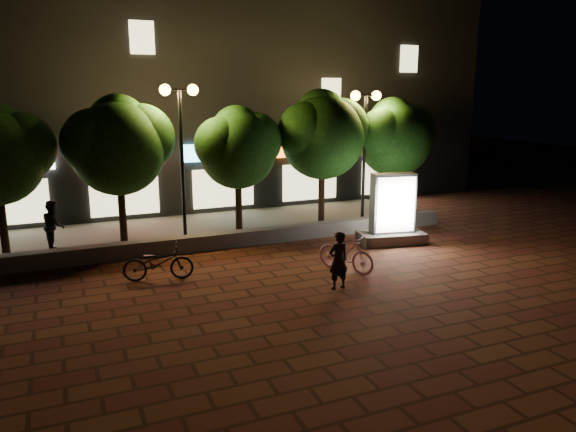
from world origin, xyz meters
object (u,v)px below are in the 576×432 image
tree_far_right (395,135)px  street_lamp_right (365,122)px  tree_left (119,142)px  street_lamp_left (180,123)px  tree_right (323,132)px  scooter_pink (346,253)px  rider (338,261)px  pedestrian (54,225)px  ad_kiosk (392,215)px  scooter_parked (158,263)px  tree_mid (238,145)px

tree_far_right → street_lamp_right: bearing=-170.4°
tree_left → street_lamp_right: street_lamp_right is taller
tree_left → street_lamp_left: 2.05m
tree_right → scooter_pink: (-1.86, -5.20, -3.02)m
tree_left → rider: size_ratio=3.17×
tree_left → street_lamp_left: size_ratio=0.94×
tree_far_right → rider: size_ratio=3.09×
street_lamp_left → tree_right: bearing=2.8°
street_lamp_left → pedestrian: street_lamp_left is taller
tree_left → rider: bearing=-54.4°
ad_kiosk → street_lamp_right: bearing=78.3°
street_lamp_left → scooter_parked: street_lamp_left is taller
tree_left → pedestrian: bearing=177.7°
tree_left → scooter_parked: (0.40, -3.84, -2.95)m
street_lamp_right → pedestrian: 11.51m
tree_far_right → scooter_pink: (-5.05, -5.20, -2.82)m
tree_left → rider: (4.56, -6.38, -2.67)m
ad_kiosk → scooter_parked: 7.98m
tree_left → scooter_parked: size_ratio=2.60×
ad_kiosk → pedestrian: size_ratio=1.47×
tree_right → pedestrian: (-9.46, 0.09, -2.67)m
tree_mid → rider: (0.57, -6.38, -2.45)m
ad_kiosk → scooter_parked: size_ratio=1.27×
ad_kiosk → street_lamp_left: bearing=155.4°
tree_right → scooter_parked: (-6.90, -3.84, -3.07)m
tree_mid → scooter_pink: tree_mid is taller
tree_left → ad_kiosk: bearing=-20.9°
tree_far_right → scooter_parked: tree_far_right is taller
tree_right → tree_far_right: bearing=-0.0°
scooter_pink → pedestrian: size_ratio=1.12×
street_lamp_right → scooter_pink: street_lamp_right is taller
tree_right → ad_kiosk: 4.24m
tree_mid → street_lamp_left: bearing=-172.7°
tree_right → rider: bearing=-113.2°
tree_right → pedestrian: bearing=179.5°
ad_kiosk → scooter_pink: bearing=-145.3°
scooter_pink → rider: 1.49m
tree_right → scooter_pink: 6.29m
tree_mid → tree_right: size_ratio=0.89×
tree_mid → street_lamp_left: 2.22m
tree_right → tree_far_right: 3.20m
tree_left → scooter_pink: bearing=-43.7°
scooter_pink → rider: rider is taller
street_lamp_left → street_lamp_right: (7.00, 0.00, -0.13)m
rider → street_lamp_left: bearing=-72.1°
tree_right → scooter_pink: bearing=-109.7°
scooter_pink → tree_left: bearing=107.6°
tree_left → pedestrian: size_ratio=3.01×
street_lamp_right → pedestrian: (-11.11, 0.35, -3.00)m
tree_mid → scooter_pink: (1.45, -5.20, -2.67)m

